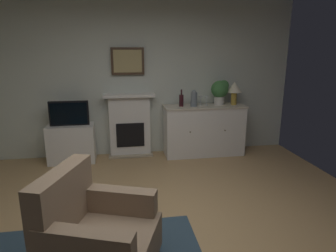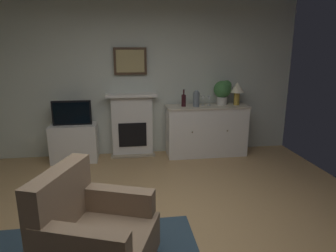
% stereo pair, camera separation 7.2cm
% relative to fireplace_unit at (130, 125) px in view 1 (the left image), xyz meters
% --- Properties ---
extents(ground_plane, '(5.44, 5.50, 0.10)m').
position_rel_fireplace_unit_xyz_m(ground_plane, '(0.20, -2.59, -0.60)').
color(ground_plane, tan).
rests_on(ground_plane, ground).
extents(wall_rear, '(5.44, 0.06, 2.97)m').
position_rel_fireplace_unit_xyz_m(wall_rear, '(0.20, 0.13, 0.94)').
color(wall_rear, silver).
rests_on(wall_rear, ground_plane).
extents(fireplace_unit, '(0.87, 0.30, 1.10)m').
position_rel_fireplace_unit_xyz_m(fireplace_unit, '(0.00, 0.00, 0.00)').
color(fireplace_unit, white).
rests_on(fireplace_unit, ground_plane).
extents(framed_picture, '(0.55, 0.04, 0.45)m').
position_rel_fireplace_unit_xyz_m(framed_picture, '(0.00, 0.05, 1.09)').
color(framed_picture, '#473323').
extents(sideboard_cabinet, '(1.42, 0.49, 0.89)m').
position_rel_fireplace_unit_xyz_m(sideboard_cabinet, '(1.29, -0.18, -0.10)').
color(sideboard_cabinet, white).
rests_on(sideboard_cabinet, ground_plane).
extents(table_lamp, '(0.26, 0.26, 0.40)m').
position_rel_fireplace_unit_xyz_m(table_lamp, '(1.82, -0.18, 0.62)').
color(table_lamp, '#B79338').
rests_on(table_lamp, sideboard_cabinet).
extents(wine_bottle, '(0.08, 0.08, 0.29)m').
position_rel_fireplace_unit_xyz_m(wine_bottle, '(0.88, -0.18, 0.45)').
color(wine_bottle, '#331419').
rests_on(wine_bottle, sideboard_cabinet).
extents(wine_glass_left, '(0.07, 0.07, 0.16)m').
position_rel_fireplace_unit_xyz_m(wine_glass_left, '(1.22, -0.15, 0.46)').
color(wine_glass_left, silver).
rests_on(wine_glass_left, sideboard_cabinet).
extents(wine_glass_center, '(0.07, 0.07, 0.16)m').
position_rel_fireplace_unit_xyz_m(wine_glass_center, '(1.33, -0.15, 0.46)').
color(wine_glass_center, silver).
rests_on(wine_glass_center, sideboard_cabinet).
extents(vase_decorative, '(0.11, 0.11, 0.28)m').
position_rel_fireplace_unit_xyz_m(vase_decorative, '(1.09, -0.23, 0.48)').
color(vase_decorative, slate).
rests_on(vase_decorative, sideboard_cabinet).
extents(tv_cabinet, '(0.75, 0.42, 0.63)m').
position_rel_fireplace_unit_xyz_m(tv_cabinet, '(-0.97, -0.16, -0.23)').
color(tv_cabinet, white).
rests_on(tv_cabinet, ground_plane).
extents(tv_set, '(0.62, 0.07, 0.40)m').
position_rel_fireplace_unit_xyz_m(tv_set, '(-0.98, -0.19, 0.28)').
color(tv_set, black).
rests_on(tv_set, tv_cabinet).
extents(potted_plant_small, '(0.30, 0.30, 0.43)m').
position_rel_fireplace_unit_xyz_m(potted_plant_small, '(1.58, -0.13, 0.60)').
color(potted_plant_small, beige).
rests_on(potted_plant_small, sideboard_cabinet).
extents(armchair, '(1.02, 0.99, 0.92)m').
position_rel_fireplace_unit_xyz_m(armchair, '(-0.40, -2.92, -0.17)').
color(armchair, '#8C7259').
rests_on(armchair, ground_plane).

